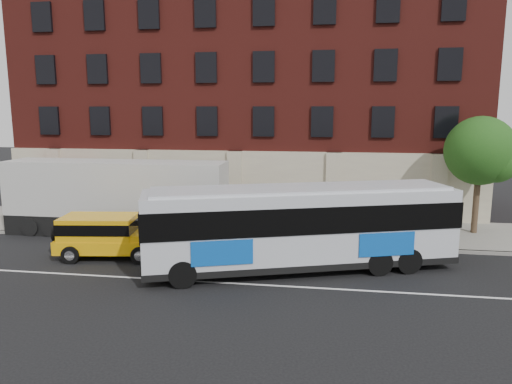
# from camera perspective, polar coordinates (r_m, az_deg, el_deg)

# --- Properties ---
(ground) EXTENTS (120.00, 120.00, 0.00)m
(ground) POSITION_cam_1_polar(r_m,az_deg,el_deg) (18.91, -9.55, -10.95)
(ground) COLOR black
(ground) RESTS_ON ground
(sidewalk) EXTENTS (60.00, 6.00, 0.15)m
(sidewalk) POSITION_cam_1_polar(r_m,az_deg,el_deg) (27.19, -3.62, -4.18)
(sidewalk) COLOR gray
(sidewalk) RESTS_ON ground
(kerb) EXTENTS (60.00, 0.25, 0.15)m
(kerb) POSITION_cam_1_polar(r_m,az_deg,el_deg) (24.36, -5.13, -5.87)
(kerb) COLOR gray
(kerb) RESTS_ON ground
(lane_line) EXTENTS (60.00, 0.12, 0.01)m
(lane_line) POSITION_cam_1_polar(r_m,az_deg,el_deg) (19.35, -9.08, -10.42)
(lane_line) COLOR silver
(lane_line) RESTS_ON ground
(building) EXTENTS (30.00, 12.10, 15.00)m
(building) POSITION_cam_1_polar(r_m,az_deg,el_deg) (34.16, -0.88, 11.43)
(building) COLOR #5E1B16
(building) RESTS_ON sidewalk
(sign_pole) EXTENTS (0.30, 0.20, 2.50)m
(sign_pole) POSITION_cam_1_polar(r_m,az_deg,el_deg) (27.44, -22.62, -1.86)
(sign_pole) COLOR slate
(sign_pole) RESTS_ON ground
(street_tree) EXTENTS (3.60, 3.60, 6.20)m
(street_tree) POSITION_cam_1_polar(r_m,az_deg,el_deg) (27.47, 25.38, 4.20)
(street_tree) COLOR #3B2D1D
(street_tree) RESTS_ON sidewalk
(city_bus) EXTENTS (13.14, 6.79, 3.55)m
(city_bus) POSITION_cam_1_polar(r_m,az_deg,el_deg) (19.86, 5.42, -3.92)
(city_bus) COLOR silver
(city_bus) RESTS_ON ground
(yellow_suv) EXTENTS (5.15, 2.70, 1.92)m
(yellow_suv) POSITION_cam_1_polar(r_m,az_deg,el_deg) (22.73, -17.53, -4.79)
(yellow_suv) COLOR #FFB30D
(yellow_suv) RESTS_ON ground
(shipping_container) EXTENTS (11.88, 2.64, 3.95)m
(shipping_container) POSITION_cam_1_polar(r_m,az_deg,el_deg) (26.66, -16.37, -0.71)
(shipping_container) COLOR black
(shipping_container) RESTS_ON ground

